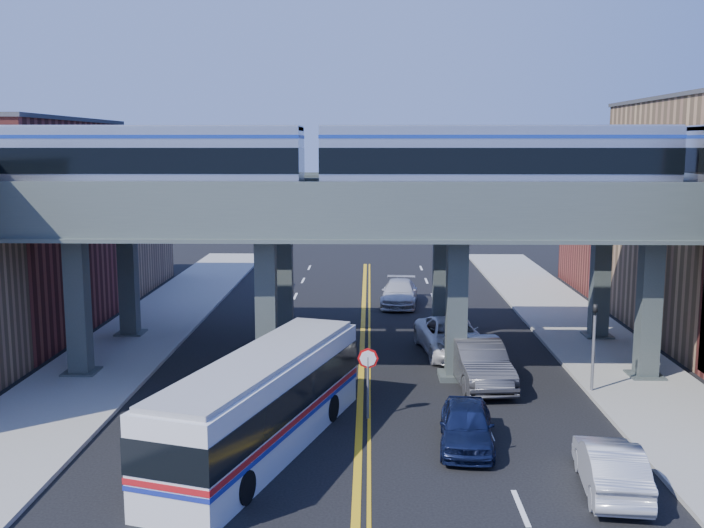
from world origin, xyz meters
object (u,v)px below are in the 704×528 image
at_px(transit_train, 495,162).
at_px(car_parked_curb, 611,467).
at_px(car_lane_c, 452,337).
at_px(car_lane_d, 399,293).
at_px(transit_bus, 262,405).
at_px(car_lane_a, 467,425).
at_px(car_lane_b, 479,362).
at_px(traffic_signal, 594,338).
at_px(stop_sign, 368,372).

xyz_separation_m(transit_train, car_parked_curb, (1.80, -10.87, -8.41)).
bearing_deg(car_lane_c, car_parked_curb, -85.71).
xyz_separation_m(car_lane_c, car_lane_d, (-2.06, 11.47, -0.07)).
relative_size(transit_bus, car_lane_d, 2.27).
bearing_deg(transit_train, car_parked_curb, -80.62).
height_order(car_lane_a, car_lane_b, car_lane_b).
bearing_deg(car_lane_b, traffic_signal, -21.32).
distance_m(transit_train, car_lane_b, 8.28).
distance_m(stop_sign, traffic_signal, 9.41).
relative_size(traffic_signal, car_lane_d, 0.79).
bearing_deg(car_lane_c, car_lane_a, -100.74).
height_order(stop_sign, car_lane_d, stop_sign).
bearing_deg(car_lane_d, car_lane_b, -75.62).
xyz_separation_m(transit_bus, car_parked_curb, (10.35, -2.84, -0.80)).
xyz_separation_m(stop_sign, car_parked_curb, (6.95, -5.87, -1.02)).
distance_m(transit_train, car_lane_c, 9.25).
height_order(car_lane_a, car_lane_d, car_lane_d).
relative_size(transit_bus, car_lane_a, 2.75).
xyz_separation_m(car_lane_b, car_lane_c, (-0.62, 4.63, -0.10)).
height_order(transit_train, stop_sign, transit_train).
distance_m(stop_sign, car_parked_curb, 9.15).
bearing_deg(transit_train, car_lane_b, -126.87).
bearing_deg(car_lane_c, transit_bus, -128.94).
distance_m(transit_train, transit_bus, 13.99).
relative_size(stop_sign, transit_bus, 0.22).
xyz_separation_m(car_lane_a, car_lane_b, (1.33, 6.83, 0.19)).
xyz_separation_m(traffic_signal, car_lane_a, (-5.66, -5.60, -1.57)).
distance_m(transit_bus, car_lane_b, 10.81).
bearing_deg(stop_sign, car_lane_c, 65.94).
distance_m(traffic_signal, car_parked_curb, 9.22).
distance_m(car_lane_a, car_lane_c, 11.48).
bearing_deg(car_parked_curb, stop_sign, -33.80).
relative_size(traffic_signal, car_lane_b, 0.73).
relative_size(stop_sign, car_lane_d, 0.50).
bearing_deg(stop_sign, traffic_signal, 18.63).
relative_size(car_lane_b, car_lane_c, 0.94).
bearing_deg(car_lane_c, stop_sign, -121.25).
height_order(transit_train, car_lane_c, transit_train).
bearing_deg(transit_bus, transit_train, -29.36).
bearing_deg(transit_bus, car_parked_curb, -87.91).
relative_size(stop_sign, traffic_signal, 0.64).
bearing_deg(car_lane_c, transit_train, -79.97).
height_order(traffic_signal, car_lane_a, traffic_signal).
bearing_deg(car_parked_curb, car_lane_c, -72.10).
bearing_deg(transit_train, transit_bus, -136.80).
xyz_separation_m(traffic_signal, transit_bus, (-12.30, -6.03, -0.77)).
bearing_deg(transit_bus, car_lane_d, 4.66).
bearing_deg(car_parked_curb, transit_train, -74.20).
relative_size(car_lane_a, car_parked_curb, 0.96).
bearing_deg(car_lane_b, transit_bus, -143.11).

